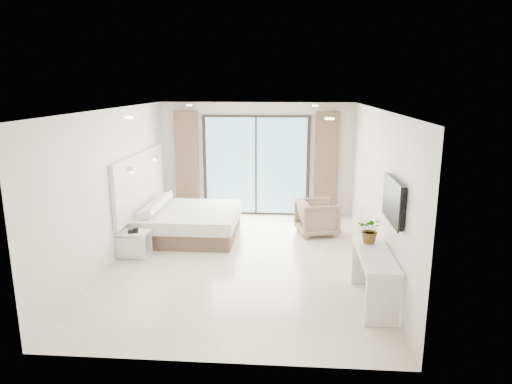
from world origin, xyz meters
TOP-DOWN VIEW (x-y plane):
  - ground at (0.00, 0.00)m, footprint 6.20×6.20m
  - room_shell at (-0.20, 0.86)m, footprint 4.62×6.22m
  - bed at (-1.30, 1.30)m, footprint 2.03×1.93m
  - nightstand at (-2.02, 0.05)m, footprint 0.55×0.46m
  - phone at (-2.01, 0.01)m, footprint 0.22×0.20m
  - console_desk at (2.04, -1.48)m, footprint 0.46×1.48m
  - plant at (2.04, -1.04)m, footprint 0.49×0.52m
  - armchair at (1.40, 1.63)m, footprint 0.91×0.94m

SIDE VIEW (x-z plane):
  - ground at x=0.00m, z-range 0.00..0.00m
  - nightstand at x=-2.02m, z-range 0.00..0.48m
  - bed at x=-1.30m, z-range -0.05..0.65m
  - armchair at x=1.40m, z-range 0.00..0.81m
  - phone at x=-2.01m, z-range 0.49..0.55m
  - console_desk at x=2.04m, z-range 0.17..0.94m
  - plant at x=2.04m, z-range 0.77..1.09m
  - room_shell at x=-0.20m, z-range 0.22..2.94m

